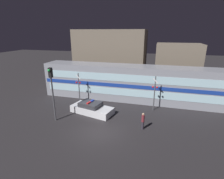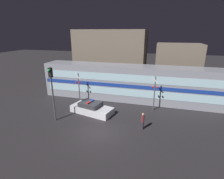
# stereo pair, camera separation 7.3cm
# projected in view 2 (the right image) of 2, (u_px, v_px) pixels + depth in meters

# --- Properties ---
(ground_plane) EXTENTS (120.00, 120.00, 0.00)m
(ground_plane) POSITION_uv_depth(u_px,v_px,m) (99.00, 132.00, 15.26)
(ground_plane) COLOR #262326
(train) EXTENTS (22.11, 2.96, 4.39)m
(train) POSITION_uv_depth(u_px,v_px,m) (129.00, 83.00, 22.01)
(train) COLOR gray
(train) RESTS_ON ground_plane
(police_car) EXTENTS (4.84, 2.87, 1.31)m
(police_car) POSITION_uv_depth(u_px,v_px,m) (92.00, 108.00, 18.74)
(police_car) COLOR silver
(police_car) RESTS_ON ground_plane
(pedestrian) EXTENTS (0.27, 0.27, 1.58)m
(pedestrian) POSITION_uv_depth(u_px,v_px,m) (143.00, 121.00, 15.45)
(pedestrian) COLOR #2D2833
(pedestrian) RESTS_ON ground_plane
(crossing_signal_near) EXTENTS (0.64, 0.28, 3.90)m
(crossing_signal_near) POSITION_uv_depth(u_px,v_px,m) (155.00, 92.00, 18.77)
(crossing_signal_near) COLOR #4C4C51
(crossing_signal_near) RESTS_ON ground_plane
(crossing_signal_far) EXTENTS (0.64, 0.28, 3.69)m
(crossing_signal_far) POSITION_uv_depth(u_px,v_px,m) (79.00, 86.00, 21.01)
(crossing_signal_far) COLOR #4C4C51
(crossing_signal_far) RESTS_ON ground_plane
(traffic_light_corner) EXTENTS (0.30, 0.46, 5.26)m
(traffic_light_corner) POSITION_uv_depth(u_px,v_px,m) (52.00, 86.00, 16.17)
(traffic_light_corner) COLOR #4C4C51
(traffic_light_corner) RESTS_ON ground_plane
(building_left) EXTENTS (11.35, 6.55, 8.67)m
(building_left) POSITION_uv_depth(u_px,v_px,m) (112.00, 56.00, 29.70)
(building_left) COLOR #726656
(building_left) RESTS_ON ground_plane
(building_center) EXTENTS (6.31, 4.48, 6.70)m
(building_center) POSITION_uv_depth(u_px,v_px,m) (177.00, 67.00, 26.13)
(building_center) COLOR #726656
(building_center) RESTS_ON ground_plane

